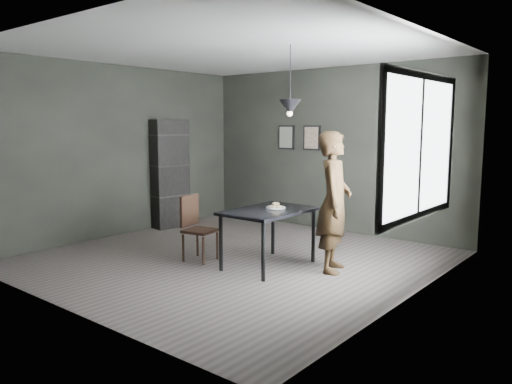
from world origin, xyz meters
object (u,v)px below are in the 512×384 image
Objects in this scene: shelf_unit at (169,174)px; pendant_lamp at (290,107)px; woman at (334,202)px; cafe_table at (269,215)px; white_plate at (276,208)px; wood_chair at (195,223)px.

shelf_unit is 3.44m from pendant_lamp.
woman is 1.30m from pendant_lamp.
cafe_table is 0.14m from white_plate.
white_plate is at bearing 178.83° from pendant_lamp.
shelf_unit is (-2.92, 0.88, 0.29)m from cafe_table.
cafe_table is at bearing -109.80° from white_plate.
pendant_lamp is (0.25, 0.10, 1.38)m from cafe_table.
shelf_unit reaches higher than cafe_table.
pendant_lamp reaches higher than cafe_table.
white_plate is at bearing 70.20° from cafe_table.
shelf_unit is at bearing 166.22° from pendant_lamp.
shelf_unit reaches higher than woman.
pendant_lamp is at bearing -1.17° from white_plate.
cafe_table is at bearing -7.19° from shelf_unit.
cafe_table is 0.63× the size of shelf_unit.
white_plate is at bearing 87.03° from woman.
wood_chair is 2.02m from pendant_lamp.
white_plate is 3.06m from shelf_unit.
white_plate is 0.77m from woman.
white_plate is 0.27× the size of pendant_lamp.
shelf_unit is at bearing 59.35° from woman.
white_plate is 1.14m from wood_chair.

